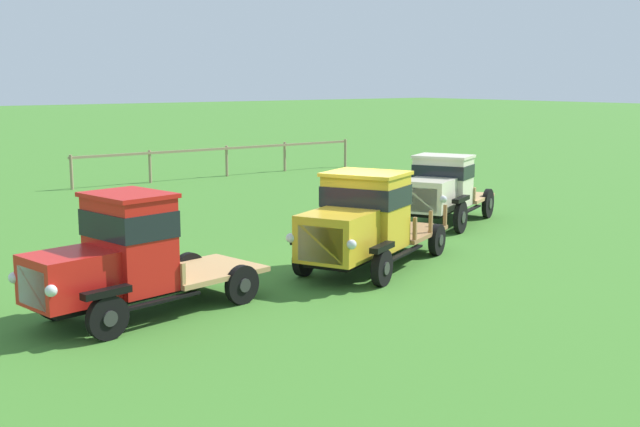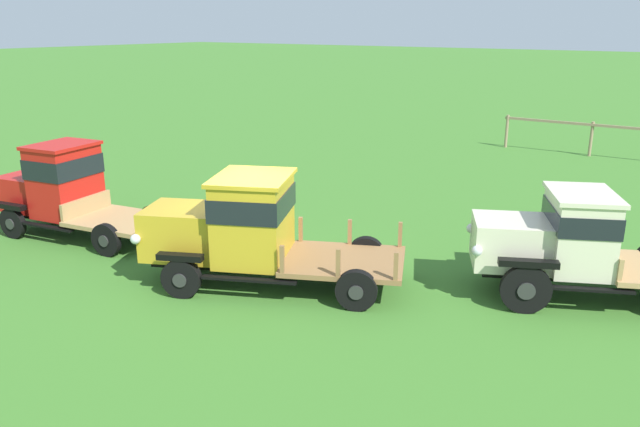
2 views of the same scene
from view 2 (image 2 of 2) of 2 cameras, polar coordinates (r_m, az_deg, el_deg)
name	(u,v)px [view 2 (image 2 of 2)]	position (r m, az deg, el deg)	size (l,w,h in m)	color
ground_plane	(256,276)	(13.20, -5.87, -5.69)	(240.00, 240.00, 0.00)	#3D7528
vintage_truck_foreground_near	(62,188)	(16.66, -22.49, 2.15)	(4.86, 2.44, 2.29)	black
vintage_truck_second_in_line	(243,227)	(12.53, -7.02, -1.26)	(5.49, 3.75, 2.24)	black
vintage_truck_midrow_center	(567,241)	(12.71, 21.66, -2.38)	(4.74, 3.43, 2.08)	black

